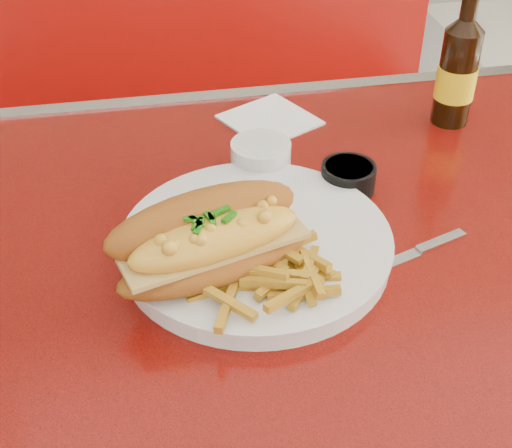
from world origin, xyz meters
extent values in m
cube|color=red|center=(0.00, 0.00, 0.75)|extent=(1.20, 0.80, 0.04)
cube|color=silver|center=(0.00, 0.40, 0.75)|extent=(1.22, 0.03, 0.04)
cube|color=#9A0E0A|center=(0.00, 0.78, 0.23)|extent=(1.20, 0.50, 0.45)
cube|color=#9A0E0A|center=(0.00, 1.00, 0.68)|extent=(1.20, 0.08, 0.45)
cylinder|color=silver|center=(0.01, 0.02, 0.78)|extent=(0.31, 0.31, 0.02)
cylinder|color=silver|center=(0.01, 0.02, 0.79)|extent=(0.32, 0.32, 0.00)
ellipsoid|color=#9D5619|center=(-0.04, -0.04, 0.81)|extent=(0.22, 0.13, 0.04)
cube|color=tan|center=(-0.04, -0.04, 0.83)|extent=(0.20, 0.10, 0.01)
ellipsoid|color=yellow|center=(-0.04, -0.04, 0.84)|extent=(0.19, 0.11, 0.04)
ellipsoid|color=#9D5619|center=(-0.05, -0.01, 0.84)|extent=(0.22, 0.13, 0.08)
cube|color=silver|center=(-0.03, -0.05, 0.79)|extent=(0.03, 0.11, 0.00)
cube|color=silver|center=(-0.04, 0.02, 0.79)|extent=(0.02, 0.03, 0.00)
cylinder|color=silver|center=(0.05, 0.18, 0.79)|extent=(0.08, 0.08, 0.04)
cylinder|color=black|center=(0.05, 0.18, 0.81)|extent=(0.07, 0.07, 0.01)
cylinder|color=black|center=(0.14, 0.12, 0.79)|extent=(0.08, 0.08, 0.03)
cylinder|color=#D9774F|center=(0.14, 0.12, 0.80)|extent=(0.07, 0.07, 0.01)
cylinder|color=black|center=(0.34, 0.26, 0.84)|extent=(0.07, 0.07, 0.14)
cone|color=black|center=(0.34, 0.26, 0.92)|extent=(0.07, 0.07, 0.03)
cylinder|color=yellow|center=(0.34, 0.26, 0.83)|extent=(0.07, 0.07, 0.05)
cube|color=silver|center=(0.13, -0.04, 0.77)|extent=(0.11, 0.05, 0.00)
cube|color=silver|center=(0.22, -0.01, 0.77)|extent=(0.07, 0.03, 0.01)
cube|color=white|center=(0.08, 0.31, 0.77)|extent=(0.15, 0.15, 0.00)
camera|label=1|loc=(-0.10, -0.59, 1.28)|focal=50.00mm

